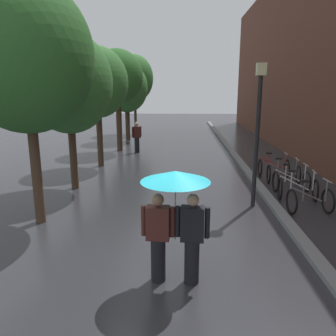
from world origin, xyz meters
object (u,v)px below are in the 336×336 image
parked_bicycle_0 (310,200)px  parked_bicycle_4 (273,167)px  parked_bicycle_1 (298,189)px  street_tree_0 (25,57)px  street_tree_3 (118,77)px  street_lamp_post (258,125)px  parked_bicycle_3 (283,174)px  street_tree_5 (135,78)px  street_tree_1 (68,83)px  street_tree_4 (127,88)px  couple_under_umbrella (175,208)px  pedestrian_walking_midground (137,137)px  parked_bicycle_2 (291,181)px  street_tree_2 (97,83)px

parked_bicycle_0 → parked_bicycle_4: 3.90m
parked_bicycle_1 → parked_bicycle_4: (0.02, 2.81, 0.00)m
street_tree_0 → parked_bicycle_0: street_tree_0 is taller
street_tree_3 → street_lamp_post: street_tree_3 is taller
parked_bicycle_3 → street_lamp_post: 3.47m
street_tree_3 → street_tree_5: street_tree_5 is taller
street_tree_1 → parked_bicycle_0: size_ratio=4.51×
street_tree_1 → street_lamp_post: 6.06m
street_tree_4 → couple_under_umbrella: 16.89m
street_tree_3 → parked_bicycle_0: street_tree_3 is taller
street_tree_1 → street_tree_4: street_tree_1 is taller
street_tree_3 → parked_bicycle_3: (7.08, -6.34, -3.57)m
street_tree_1 → street_tree_0: bearing=-89.0°
parked_bicycle_3 → street_tree_4: bearing=125.6°
street_tree_0 → street_tree_3: street_tree_0 is taller
pedestrian_walking_midground → parked_bicycle_2: bearing=-47.9°
parked_bicycle_1 → street_tree_3: bearing=130.6°
parked_bicycle_1 → couple_under_umbrella: couple_under_umbrella is taller
parked_bicycle_2 → street_tree_3: bearing=134.2°
parked_bicycle_0 → parked_bicycle_3: (0.13, 2.89, 0.00)m
parked_bicycle_1 → pedestrian_walking_midground: (-5.94, 7.56, 0.45)m
parked_bicycle_1 → parked_bicycle_2: 0.89m
street_tree_0 → parked_bicycle_0: (7.12, 0.89, -3.68)m
street_tree_2 → pedestrian_walking_midground: size_ratio=3.13×
parked_bicycle_1 → pedestrian_walking_midground: 9.63m
street_tree_1 → street_tree_2: street_tree_1 is taller
street_tree_5 → parked_bicycle_2: street_tree_5 is taller
street_tree_1 → parked_bicycle_3: 7.99m
street_tree_3 → parked_bicycle_1: street_tree_3 is taller
parked_bicycle_0 → parked_bicycle_3: bearing=87.3°
parked_bicycle_4 → street_tree_3: bearing=142.7°
street_tree_1 → parked_bicycle_3: (7.30, 0.82, -3.14)m
street_tree_2 → street_tree_4: (-0.01, 7.53, -0.18)m
parked_bicycle_3 → pedestrian_walking_midground: bearing=136.4°
street_tree_5 → street_tree_2: bearing=-90.1°
parked_bicycle_1 → couple_under_umbrella: bearing=-128.9°
parked_bicycle_4 → parked_bicycle_1: bearing=-90.4°
street_tree_3 → street_tree_1: bearing=-91.8°
parked_bicycle_3 → parked_bicycle_4: bearing=94.7°
parked_bicycle_4 → street_tree_0: bearing=-146.3°
street_tree_2 → pedestrian_walking_midground: street_tree_2 is taller
street_tree_3 → pedestrian_walking_midground: 3.34m
street_tree_0 → parked_bicycle_4: street_tree_0 is taller
street_lamp_post → street_tree_0: bearing=-166.2°
street_lamp_post → pedestrian_walking_midground: bearing=118.9°
parked_bicycle_0 → street_tree_2: bearing=142.4°
street_tree_3 → parked_bicycle_3: bearing=-41.8°
parked_bicycle_2 → couple_under_umbrella: (-3.73, -5.39, 1.00)m
pedestrian_walking_midground → street_tree_0: bearing=-97.2°
street_tree_5 → parked_bicycle_1: bearing=-65.3°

